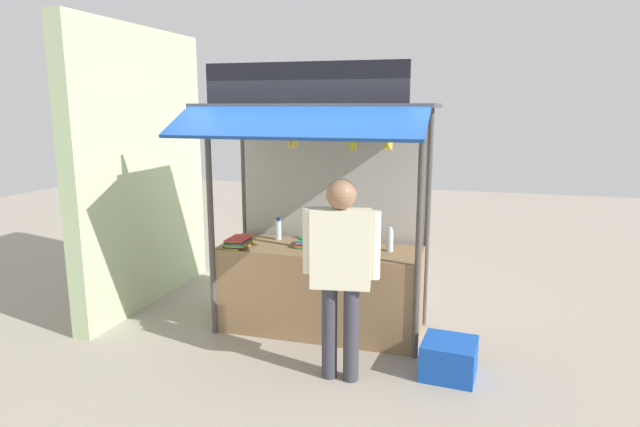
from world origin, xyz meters
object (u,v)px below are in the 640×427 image
object	(u,v)px
magazine_stack_left	(310,243)
banana_bunch_leftmost	(388,143)
magazine_stack_far_right	(238,242)
water_bottle_rear_center	(390,240)
banana_bunch_inner_left	(353,142)
banana_bunch_rightmost	(293,139)
plastic_crate	(449,358)
vendor_person	(341,262)
water_bottle_back_right	(328,229)
water_bottle_right	(356,233)
water_bottle_front_right	(278,229)

from	to	relation	value
magazine_stack_left	banana_bunch_leftmost	world-z (taller)	banana_bunch_leftmost
magazine_stack_far_right	water_bottle_rear_center	bearing A→B (deg)	9.61
banana_bunch_inner_left	banana_bunch_rightmost	world-z (taller)	same
magazine_stack_left	banana_bunch_rightmost	distance (m)	1.17
banana_bunch_rightmost	plastic_crate	distance (m)	2.34
magazine_stack_far_right	banana_bunch_inner_left	distance (m)	1.65
banana_bunch_rightmost	vendor_person	size ratio (longest dim) A/B	0.16
banana_bunch_leftmost	magazine_stack_far_right	bearing A→B (deg)	170.06
water_bottle_back_right	banana_bunch_rightmost	distance (m)	1.20
banana_bunch_inner_left	magazine_stack_left	bearing A→B (deg)	138.93
water_bottle_rear_center	magazine_stack_left	bearing A→B (deg)	-175.96
water_bottle_right	banana_bunch_inner_left	world-z (taller)	banana_bunch_inner_left
water_bottle_right	magazine_stack_left	xyz separation A→B (m)	(-0.43, -0.20, -0.08)
water_bottle_front_right	vendor_person	distance (m)	1.48
water_bottle_rear_center	plastic_crate	world-z (taller)	water_bottle_rear_center
water_bottle_back_right	water_bottle_right	world-z (taller)	water_bottle_back_right
water_bottle_back_right	water_bottle_front_right	xyz separation A→B (m)	(-0.53, -0.04, -0.03)
water_bottle_rear_center	plastic_crate	size ratio (longest dim) A/B	0.54
water_bottle_back_right	banana_bunch_inner_left	xyz separation A→B (m)	(0.42, -0.70, 0.96)
banana_bunch_rightmost	plastic_crate	xyz separation A→B (m)	(1.45, -0.16, -1.83)
banana_bunch_rightmost	water_bottle_rear_center	bearing A→B (deg)	32.83
water_bottle_back_right	vendor_person	xyz separation A→B (m)	(0.43, -1.17, 0.01)
water_bottle_back_right	banana_bunch_inner_left	distance (m)	1.26
vendor_person	magazine_stack_left	bearing A→B (deg)	112.17
magazine_stack_left	magazine_stack_far_right	world-z (taller)	magazine_stack_far_right
water_bottle_back_right	water_bottle_rear_center	size ratio (longest dim) A/B	1.25
magazine_stack_far_right	plastic_crate	distance (m)	2.31
banana_bunch_rightmost	banana_bunch_leftmost	size ratio (longest dim) A/B	1.01
banana_bunch_rightmost	water_bottle_right	bearing A→B (deg)	56.25
water_bottle_back_right	banana_bunch_leftmost	bearing A→B (deg)	-44.01
plastic_crate	water_bottle_right	bearing A→B (deg)	140.60
banana_bunch_leftmost	plastic_crate	distance (m)	1.92
water_bottle_rear_center	magazine_stack_left	world-z (taller)	water_bottle_rear_center
water_bottle_rear_center	vendor_person	world-z (taller)	vendor_person
banana_bunch_leftmost	vendor_person	size ratio (longest dim) A/B	0.15
banana_bunch_leftmost	water_bottle_rear_center	bearing A→B (deg)	94.95
water_bottle_front_right	banana_bunch_inner_left	bearing A→B (deg)	-34.82
water_bottle_right	water_bottle_front_right	world-z (taller)	water_bottle_right
magazine_stack_left	banana_bunch_rightmost	size ratio (longest dim) A/B	1.05
banana_bunch_inner_left	water_bottle_right	bearing A→B (deg)	98.97
magazine_stack_left	plastic_crate	world-z (taller)	magazine_stack_left
water_bottle_back_right	water_bottle_front_right	size ratio (longest dim) A/B	1.24
water_bottle_right	water_bottle_front_right	xyz separation A→B (m)	(-0.84, -0.01, -0.01)
water_bottle_rear_center	vendor_person	xyz separation A→B (m)	(-0.25, -0.99, 0.04)
magazine_stack_far_right	banana_bunch_inner_left	size ratio (longest dim) A/B	1.15
banana_bunch_inner_left	banana_bunch_leftmost	distance (m)	0.31
water_bottle_rear_center	banana_bunch_rightmost	bearing A→B (deg)	-147.17
water_bottle_right	banana_bunch_leftmost	distance (m)	1.25
water_bottle_back_right	water_bottle_right	distance (m)	0.31
water_bottle_rear_center	water_bottle_front_right	bearing A→B (deg)	173.65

